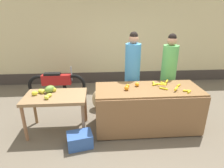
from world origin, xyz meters
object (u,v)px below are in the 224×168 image
vendor_woman_blue_shirt (132,74)px  vendor_woman_green_shirt (168,74)px  parked_motorcycle (57,83)px  produce_sack (99,100)px  produce_crate (80,140)px

vendor_woman_blue_shirt → vendor_woman_green_shirt: size_ratio=1.02×
parked_motorcycle → produce_sack: parked_motorcycle is taller
parked_motorcycle → produce_sack: (1.17, -0.83, -0.15)m
produce_crate → parked_motorcycle: bearing=110.3°
vendor_woman_green_shirt → parked_motorcycle: (-2.79, 1.01, -0.53)m
vendor_woman_green_shirt → parked_motorcycle: 3.01m
vendor_woman_blue_shirt → produce_sack: vendor_woman_blue_shirt is taller
vendor_woman_blue_shirt → parked_motorcycle: (-1.94, 1.01, -0.55)m
produce_crate → produce_sack: size_ratio=0.86×
produce_crate → produce_sack: bearing=75.3°
produce_crate → vendor_woman_green_shirt: bearing=31.3°
vendor_woman_blue_shirt → vendor_woman_green_shirt: 0.84m
produce_crate → vendor_woman_blue_shirt: bearing=46.7°
vendor_woman_green_shirt → parked_motorcycle: bearing=160.1°
vendor_woman_blue_shirt → produce_crate: vendor_woman_blue_shirt is taller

